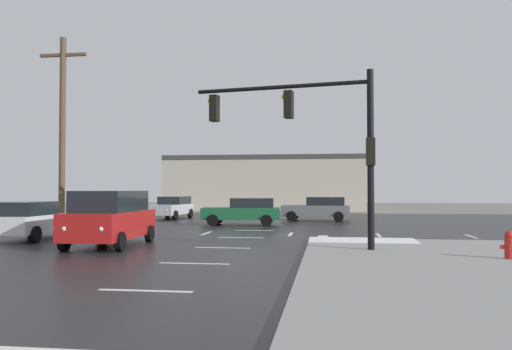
{
  "coord_description": "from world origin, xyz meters",
  "views": [
    {
      "loc": [
        3.71,
        -24.4,
        2.1
      ],
      "look_at": [
        -0.24,
        4.52,
        2.91
      ],
      "focal_mm": 36.84,
      "sensor_mm": 36.0,
      "label": 1
    }
  ],
  "objects_px": {
    "sedan_silver": "(172,207)",
    "suv_red": "(110,217)",
    "utility_pole_mid": "(62,132)",
    "traffic_signal_mast": "(318,129)",
    "sedan_grey": "(318,208)",
    "sedan_white": "(32,219)",
    "sedan_green": "(244,211)",
    "fire_hydrant": "(509,245)"
  },
  "relations": [
    {
      "from": "utility_pole_mid",
      "to": "sedan_silver",
      "type": "bearing_deg",
      "value": 86.24
    },
    {
      "from": "sedan_grey",
      "to": "sedan_white",
      "type": "relative_size",
      "value": 1.0
    },
    {
      "from": "fire_hydrant",
      "to": "suv_red",
      "type": "relative_size",
      "value": 0.16
    },
    {
      "from": "suv_red",
      "to": "utility_pole_mid",
      "type": "xyz_separation_m",
      "value": [
        -4.02,
        3.94,
        3.64
      ]
    },
    {
      "from": "sedan_grey",
      "to": "sedan_silver",
      "type": "distance_m",
      "value": 10.44
    },
    {
      "from": "fire_hydrant",
      "to": "sedan_grey",
      "type": "distance_m",
      "value": 20.42
    },
    {
      "from": "sedan_silver",
      "to": "sedan_grey",
      "type": "bearing_deg",
      "value": 89.3
    },
    {
      "from": "sedan_grey",
      "to": "utility_pole_mid",
      "type": "relative_size",
      "value": 0.51
    },
    {
      "from": "fire_hydrant",
      "to": "sedan_white",
      "type": "relative_size",
      "value": 0.17
    },
    {
      "from": "sedan_green",
      "to": "sedan_silver",
      "type": "distance_m",
      "value": 8.59
    },
    {
      "from": "suv_red",
      "to": "sedan_white",
      "type": "bearing_deg",
      "value": -117.51
    },
    {
      "from": "sedan_white",
      "to": "utility_pole_mid",
      "type": "xyz_separation_m",
      "value": [
        0.32,
        1.87,
        3.87
      ]
    },
    {
      "from": "suv_red",
      "to": "utility_pole_mid",
      "type": "height_order",
      "value": "utility_pole_mid"
    },
    {
      "from": "traffic_signal_mast",
      "to": "sedan_white",
      "type": "height_order",
      "value": "traffic_signal_mast"
    },
    {
      "from": "traffic_signal_mast",
      "to": "fire_hydrant",
      "type": "height_order",
      "value": "traffic_signal_mast"
    },
    {
      "from": "traffic_signal_mast",
      "to": "utility_pole_mid",
      "type": "relative_size",
      "value": 0.69
    },
    {
      "from": "traffic_signal_mast",
      "to": "sedan_white",
      "type": "relative_size",
      "value": 1.35
    },
    {
      "from": "sedan_grey",
      "to": "utility_pole_mid",
      "type": "xyz_separation_m",
      "value": [
        -11.31,
        -13.0,
        3.87
      ]
    },
    {
      "from": "traffic_signal_mast",
      "to": "sedan_silver",
      "type": "xyz_separation_m",
      "value": [
        -10.69,
        18.5,
        -3.28
      ]
    },
    {
      "from": "traffic_signal_mast",
      "to": "sedan_grey",
      "type": "bearing_deg",
      "value": -78.88
    },
    {
      "from": "fire_hydrant",
      "to": "suv_red",
      "type": "xyz_separation_m",
      "value": [
        -13.0,
        2.66,
        0.55
      ]
    },
    {
      "from": "sedan_green",
      "to": "sedan_grey",
      "type": "bearing_deg",
      "value": -133.63
    },
    {
      "from": "sedan_grey",
      "to": "sedan_white",
      "type": "height_order",
      "value": "same"
    },
    {
      "from": "sedan_white",
      "to": "traffic_signal_mast",
      "type": "bearing_deg",
      "value": -104.28
    },
    {
      "from": "sedan_grey",
      "to": "utility_pole_mid",
      "type": "height_order",
      "value": "utility_pole_mid"
    },
    {
      "from": "sedan_silver",
      "to": "utility_pole_mid",
      "type": "xyz_separation_m",
      "value": [
        -0.92,
        -13.98,
        3.87
      ]
    },
    {
      "from": "fire_hydrant",
      "to": "sedan_grey",
      "type": "xyz_separation_m",
      "value": [
        -5.71,
        19.6,
        0.32
      ]
    },
    {
      "from": "sedan_white",
      "to": "suv_red",
      "type": "bearing_deg",
      "value": -117.26
    },
    {
      "from": "sedan_white",
      "to": "suv_red",
      "type": "xyz_separation_m",
      "value": [
        4.34,
        -2.07,
        0.24
      ]
    },
    {
      "from": "sedan_white",
      "to": "suv_red",
      "type": "relative_size",
      "value": 0.94
    },
    {
      "from": "sedan_grey",
      "to": "sedan_green",
      "type": "distance_m",
      "value": 6.55
    },
    {
      "from": "traffic_signal_mast",
      "to": "sedan_white",
      "type": "bearing_deg",
      "value": -2.37
    },
    {
      "from": "traffic_signal_mast",
      "to": "sedan_grey",
      "type": "distance_m",
      "value": 17.83
    },
    {
      "from": "sedan_grey",
      "to": "suv_red",
      "type": "distance_m",
      "value": 18.45
    },
    {
      "from": "fire_hydrant",
      "to": "sedan_white",
      "type": "bearing_deg",
      "value": 164.74
    },
    {
      "from": "traffic_signal_mast",
      "to": "suv_red",
      "type": "xyz_separation_m",
      "value": [
        -7.59,
        0.58,
        -3.05
      ]
    },
    {
      "from": "utility_pole_mid",
      "to": "traffic_signal_mast",
      "type": "bearing_deg",
      "value": -21.27
    },
    {
      "from": "sedan_silver",
      "to": "suv_red",
      "type": "height_order",
      "value": "suv_red"
    },
    {
      "from": "sedan_silver",
      "to": "sedan_white",
      "type": "bearing_deg",
      "value": 0.19
    },
    {
      "from": "traffic_signal_mast",
      "to": "utility_pole_mid",
      "type": "distance_m",
      "value": 12.47
    },
    {
      "from": "sedan_silver",
      "to": "utility_pole_mid",
      "type": "relative_size",
      "value": 0.51
    },
    {
      "from": "traffic_signal_mast",
      "to": "sedan_green",
      "type": "height_order",
      "value": "traffic_signal_mast"
    }
  ]
}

